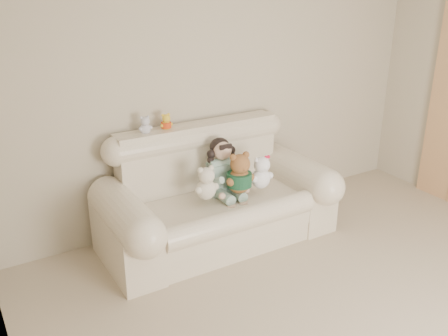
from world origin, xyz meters
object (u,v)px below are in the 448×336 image
sofa (218,189)px  brown_teddy (239,169)px  cream_teddy (206,180)px  seated_child (222,166)px  white_cat (261,169)px

sofa → brown_teddy: (0.14, -0.13, 0.20)m
sofa → cream_teddy: sofa is taller
seated_child → sofa: bearing=-136.1°
seated_child → white_cat: seated_child is taller
seated_child → brown_teddy: (0.06, -0.21, 0.03)m
sofa → brown_teddy: 0.28m
brown_teddy → sofa: bearing=156.0°
sofa → white_cat: (0.36, -0.14, 0.17)m
brown_teddy → white_cat: 0.22m
sofa → white_cat: size_ratio=5.79×
brown_teddy → cream_teddy: (-0.32, 0.03, -0.04)m
white_cat → cream_teddy: white_cat is taller
white_cat → cream_teddy: 0.54m
white_cat → seated_child: bearing=139.1°
cream_teddy → sofa: bearing=43.9°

